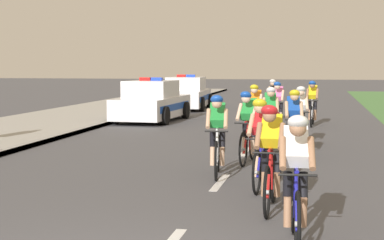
% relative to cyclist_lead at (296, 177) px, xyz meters
% --- Properties ---
extents(sidewalk_slab, '(4.49, 60.00, 0.12)m').
position_rel_cyclist_lead_xyz_m(sidewalk_slab, '(-8.96, 11.91, -0.73)').
color(sidewalk_slab, '#A3A099').
rests_on(sidewalk_slab, ground).
extents(kerb_edge, '(0.16, 60.00, 0.13)m').
position_rel_cyclist_lead_xyz_m(kerb_edge, '(-6.79, 11.91, -0.72)').
color(kerb_edge, '#9E9E99').
rests_on(kerb_edge, ground).
extents(lane_markings_centre, '(0.14, 25.60, 0.01)m').
position_rel_cyclist_lead_xyz_m(lane_markings_centre, '(-1.42, 7.59, -0.78)').
color(lane_markings_centre, white).
rests_on(lane_markings_centre, ground).
extents(cyclist_lead, '(0.44, 1.72, 1.56)m').
position_rel_cyclist_lead_xyz_m(cyclist_lead, '(0.00, 0.00, 0.00)').
color(cyclist_lead, black).
rests_on(cyclist_lead, ground).
extents(cyclist_second, '(0.42, 1.72, 1.56)m').
position_rel_cyclist_lead_xyz_m(cyclist_second, '(-0.40, 1.63, 0.00)').
color(cyclist_second, black).
rests_on(cyclist_second, ground).
extents(cyclist_third, '(0.44, 1.72, 1.56)m').
position_rel_cyclist_lead_xyz_m(cyclist_third, '(-0.66, 3.15, 0.00)').
color(cyclist_third, black).
rests_on(cyclist_third, ground).
extents(cyclist_fourth, '(0.46, 1.72, 1.56)m').
position_rel_cyclist_lead_xyz_m(cyclist_fourth, '(-1.57, 4.19, 0.00)').
color(cyclist_fourth, black).
rests_on(cyclist_fourth, ground).
extents(cyclist_fifth, '(0.45, 1.72, 1.56)m').
position_rel_cyclist_lead_xyz_m(cyclist_fifth, '(-1.17, 5.81, 0.00)').
color(cyclist_fifth, black).
rests_on(cyclist_fifth, ground).
extents(cyclist_sixth, '(0.45, 1.72, 1.56)m').
position_rel_cyclist_lead_xyz_m(cyclist_sixth, '(-0.27, 6.81, 0.00)').
color(cyclist_sixth, black).
rests_on(cyclist_sixth, ground).
extents(cyclist_seventh, '(0.45, 1.72, 1.56)m').
position_rel_cyclist_lead_xyz_m(cyclist_seventh, '(-0.19, 8.98, 0.00)').
color(cyclist_seventh, black).
rests_on(cyclist_seventh, ground).
extents(cyclist_eighth, '(0.42, 1.72, 1.56)m').
position_rel_cyclist_lead_xyz_m(cyclist_eighth, '(-1.43, 10.05, 0.00)').
color(cyclist_eighth, black).
rests_on(cyclist_eighth, ground).
extents(cyclist_ninth, '(0.45, 1.72, 1.56)m').
position_rel_cyclist_lead_xyz_m(cyclist_ninth, '(-0.89, 8.29, 0.00)').
color(cyclist_ninth, black).
rests_on(cyclist_ninth, ground).
extents(cyclist_tenth, '(0.43, 1.72, 1.56)m').
position_rel_cyclist_lead_xyz_m(cyclist_tenth, '(-0.98, 12.88, 0.00)').
color(cyclist_tenth, black).
rests_on(cyclist_tenth, ground).
extents(cyclist_eleventh, '(0.45, 1.72, 1.56)m').
position_rel_cyclist_lead_xyz_m(cyclist_eleventh, '(-1.31, 15.90, 0.00)').
color(cyclist_eleventh, black).
rests_on(cyclist_eleventh, ground).
extents(cyclist_twelfth, '(0.43, 1.72, 1.56)m').
position_rel_cyclist_lead_xyz_m(cyclist_twelfth, '(0.09, 14.18, 0.00)').
color(cyclist_twelfth, black).
rests_on(cyclist_twelfth, ground).
extents(police_car_nearest, '(2.17, 4.49, 1.59)m').
position_rel_cyclist_lead_xyz_m(police_car_nearest, '(-5.66, 14.88, -0.11)').
color(police_car_nearest, white).
rests_on(police_car_nearest, ground).
extents(police_car_second, '(2.16, 4.48, 1.59)m').
position_rel_cyclist_lead_xyz_m(police_car_second, '(-5.66, 21.06, -0.11)').
color(police_car_second, white).
rests_on(police_car_second, ground).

